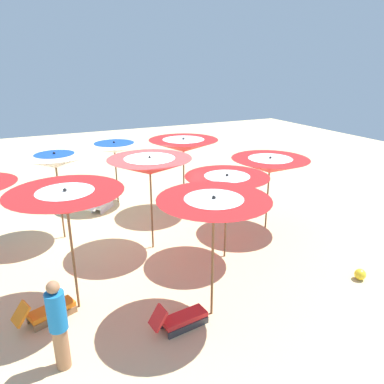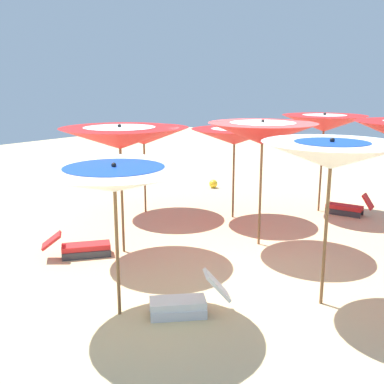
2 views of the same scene
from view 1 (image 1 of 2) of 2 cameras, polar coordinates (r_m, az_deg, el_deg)
name	(u,v)px [view 1 (image 1 of 2)]	position (r m, az deg, el deg)	size (l,w,h in m)	color
ground	(145,244)	(10.33, -7.44, -8.09)	(36.87, 36.87, 0.04)	beige
beach_umbrella_1	(66,202)	(7.13, -19.08, -1.55)	(2.16, 2.16, 2.58)	brown
beach_umbrella_2	(214,209)	(6.56, 3.41, -2.68)	(2.08, 2.08, 2.52)	brown
beach_umbrella_3	(55,161)	(10.46, -20.65, 4.60)	(1.97, 1.97, 2.52)	brown
beach_umbrella_4	(150,166)	(9.26, -6.61, 4.06)	(2.14, 2.14, 2.55)	brown
beach_umbrella_5	(227,183)	(8.84, 5.48, 1.38)	(2.05, 2.05, 2.24)	brown
beach_umbrella_6	(114,148)	(12.90, -12.06, 6.82)	(2.28, 2.28, 2.22)	brown
beach_umbrella_7	(183,145)	(11.77, -1.34, 7.31)	(2.23, 2.23, 2.50)	brown
beach_umbrella_8	(270,165)	(10.75, 12.09, 4.11)	(2.24, 2.24, 2.23)	brown
lounger_0	(100,205)	(12.71, -14.15, -1.95)	(1.09, 1.07, 0.64)	silver
lounger_1	(180,318)	(7.25, -1.81, -19.19)	(0.47, 1.15, 0.59)	#333338
lounger_2	(187,197)	(13.13, -0.75, -0.75)	(1.22, 1.06, 0.51)	#333338
lounger_3	(47,311)	(7.93, -21.71, -16.95)	(0.71, 1.20, 0.57)	olive
beachgoer_0	(58,324)	(6.47, -20.22, -18.82)	(0.30, 0.30, 1.63)	#A3704C
beach_ball	(360,274)	(9.46, 24.83, -11.63)	(0.26, 0.26, 0.26)	yellow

